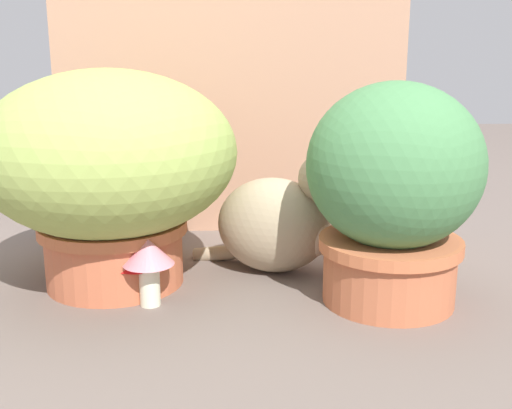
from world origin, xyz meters
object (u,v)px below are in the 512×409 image
Objects in this scene: grass_planter at (110,165)px; mushroom_ornament_red at (138,258)px; leafy_planter at (393,189)px; cat at (281,221)px; mushroom_ornament_pink at (149,258)px.

grass_planter is 0.21m from mushroom_ornament_red.
grass_planter is 0.59m from leafy_planter.
grass_planter reaches higher than mushroom_ornament_red.
cat reaches higher than mushroom_ornament_red.
leafy_planter reaches higher than cat.
grass_planter reaches higher than cat.
mushroom_ornament_pink is at bearing -179.66° from leafy_planter.
leafy_planter is at bearing -12.39° from grass_planter.
cat is 2.64× the size of mushroom_ornament_pink.
mushroom_ornament_red is (0.06, -0.09, -0.18)m from grass_planter.
grass_planter is 0.40m from cat.
leafy_planter is 0.53m from mushroom_ornament_red.
mushroom_ornament_red is (-0.30, -0.15, -0.03)m from cat.
leafy_planter is (0.57, -0.13, -0.03)m from grass_planter.
mushroom_ornament_pink is (-0.48, -0.00, -0.14)m from leafy_planter.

